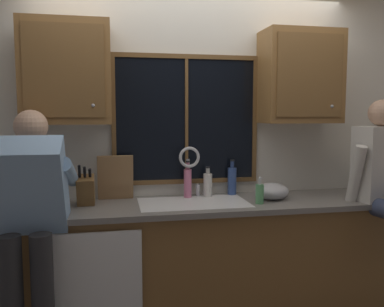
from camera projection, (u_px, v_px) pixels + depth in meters
back_wall at (191, 150)px, 3.29m from camera, size 5.75×0.12×2.55m
window_glass at (186, 120)px, 3.19m from camera, size 1.10×0.02×0.95m
window_frame_top at (186, 56)px, 3.13m from camera, size 1.17×0.02×0.04m
window_frame_bottom at (187, 181)px, 3.23m from camera, size 1.17×0.02×0.04m
window_frame_left at (114, 120)px, 3.07m from camera, size 0.03×0.02×0.95m
window_frame_right at (255, 120)px, 3.28m from camera, size 0.03×0.02×0.95m
window_mullion_center at (187, 120)px, 3.17m from camera, size 0.02×0.02×0.95m
lower_cabinet_run at (200, 265)px, 3.03m from camera, size 3.35×0.58×0.88m
countertop at (200, 205)px, 2.96m from camera, size 3.41×0.62×0.04m
dishwasher_front at (95, 289)px, 2.57m from camera, size 0.60×0.02×0.74m
upper_cabinet_left at (67, 73)px, 2.82m from camera, size 0.61×0.36×0.72m
upper_cabinet_right at (300, 77)px, 3.16m from camera, size 0.61×0.36×0.72m
sink at (193, 216)px, 2.97m from camera, size 0.80×0.46×0.21m
faucet at (190, 165)px, 3.11m from camera, size 0.18×0.09×0.40m
person_standing at (29, 214)px, 2.42m from camera, size 0.53×0.67×1.60m
knife_block at (86, 191)px, 2.86m from camera, size 0.12×0.18×0.32m
cutting_board at (115, 178)px, 3.04m from camera, size 0.27×0.09×0.34m
mixing_bowl at (272, 191)px, 3.09m from camera, size 0.26×0.26×0.13m
soap_dispenser at (260, 193)px, 2.92m from camera, size 0.06×0.07×0.20m
bottle_green_glass at (188, 182)px, 3.13m from camera, size 0.06×0.06×0.29m
bottle_tall_clear at (208, 184)px, 3.17m from camera, size 0.07×0.07×0.24m
bottle_amber_small at (232, 180)px, 3.24m from camera, size 0.07×0.07×0.28m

